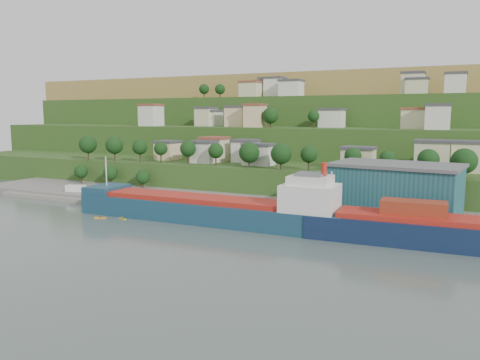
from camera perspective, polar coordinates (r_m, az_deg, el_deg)
The scene contains 10 objects.
ground at distance 116.26m, azimuth -8.96°, elevation -5.55°, with size 500.00×500.00×0.00m, color #45534D.
quay at distance 131.79m, azimuth 5.24°, elevation -3.88°, with size 220.00×26.00×4.00m, color slate.
pebble_beach at distance 167.81m, azimuth -20.37°, elevation -1.79°, with size 40.00×18.00×2.40m, color slate.
hillside at distance 271.03m, azimuth 11.49°, elevation 2.10°, with size 360.00×210.91×96.00m.
cargo_ship_near at distance 118.48m, azimuth -3.31°, elevation -3.75°, with size 71.70×11.78×18.42m.
warehouse at distance 125.38m, azimuth 18.45°, elevation -0.95°, with size 33.22×22.90×12.80m.
caravan at distance 162.70m, azimuth -19.39°, elevation -1.09°, with size 6.21×2.59×2.90m, color white.
dinghy at distance 159.65m, azimuth -19.36°, elevation -1.65°, with size 3.59×1.35×0.72m, color silver.
kayak_orange at distance 128.53m, azimuth -16.67°, elevation -4.38°, with size 3.36×1.48×0.83m.
kayak_yellow at distance 126.00m, azimuth -14.11°, elevation -4.54°, with size 3.03×1.58×0.76m.
Camera 1 is at (63.91, -93.31, 26.93)m, focal length 35.00 mm.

